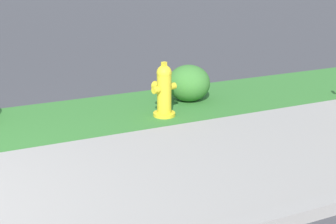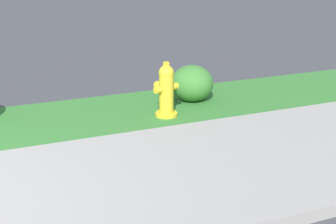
{
  "view_description": "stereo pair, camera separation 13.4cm",
  "coord_description": "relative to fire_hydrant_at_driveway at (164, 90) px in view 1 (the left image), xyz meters",
  "views": [
    {
      "loc": [
        1.03,
        -3.86,
        2.05
      ],
      "look_at": [
        3.08,
        0.62,
        0.4
      ],
      "focal_mm": 50.0,
      "sensor_mm": 36.0,
      "label": 1
    },
    {
      "loc": [
        1.16,
        -3.91,
        2.05
      ],
      "look_at": [
        3.08,
        0.62,
        0.4
      ],
      "focal_mm": 50.0,
      "sensor_mm": 36.0,
      "label": 2
    }
  ],
  "objects": [
    {
      "name": "fire_hydrant_at_driveway",
      "position": [
        0.0,
        0.0,
        0.0
      ],
      "size": [
        0.38,
        0.35,
        0.74
      ],
      "rotation": [
        0.0,
        0.0,
        0.3
      ],
      "color": "yellow",
      "rests_on": "ground"
    },
    {
      "name": "shrub_bush_far_verge",
      "position": [
        0.62,
        0.49,
        -0.09
      ],
      "size": [
        0.63,
        0.63,
        0.54
      ],
      "color": "#3D7F33",
      "rests_on": "ground"
    }
  ]
}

